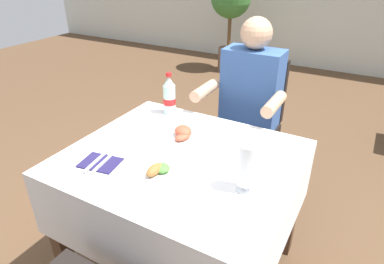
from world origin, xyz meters
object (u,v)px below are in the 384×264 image
at_px(plate_far_diner, 185,135).
at_px(potted_plant_corner, 231,8).
at_px(plate_near_camera, 158,171).
at_px(chair_far_diner_seat, 245,121).
at_px(napkin_cutlery_set, 100,163).
at_px(cola_bottle_primary, 169,96).
at_px(main_dining_table, 182,185).
at_px(seated_diner_far, 247,107).
at_px(beer_glass_left, 247,168).

relative_size(plate_far_diner, potted_plant_corner, 0.19).
bearing_deg(plate_far_diner, plate_near_camera, -79.85).
bearing_deg(chair_far_diner_seat, potted_plant_corner, 115.99).
bearing_deg(napkin_cutlery_set, potted_plant_corner, 104.85).
bearing_deg(cola_bottle_primary, potted_plant_corner, 107.33).
relative_size(chair_far_diner_seat, napkin_cutlery_set, 4.96).
bearing_deg(plate_far_diner, chair_far_diner_seat, 84.15).
height_order(cola_bottle_primary, napkin_cutlery_set, cola_bottle_primary).
xyz_separation_m(main_dining_table, seated_diner_far, (0.04, 0.74, 0.14)).
xyz_separation_m(chair_far_diner_seat, napkin_cutlery_set, (-0.29, -1.09, 0.19)).
height_order(main_dining_table, potted_plant_corner, potted_plant_corner).
height_order(chair_far_diner_seat, cola_bottle_primary, cola_bottle_primary).
height_order(napkin_cutlery_set, potted_plant_corner, potted_plant_corner).
bearing_deg(chair_far_diner_seat, seated_diner_far, -69.43).
distance_m(chair_far_diner_seat, plate_far_diner, 0.73).
height_order(plate_near_camera, beer_glass_left, beer_glass_left).
bearing_deg(beer_glass_left, main_dining_table, 164.73).
height_order(chair_far_diner_seat, plate_far_diner, chair_far_diner_seat).
relative_size(seated_diner_far, plate_far_diner, 5.09).
relative_size(chair_far_diner_seat, beer_glass_left, 4.60).
height_order(seated_diner_far, plate_far_diner, seated_diner_far).
bearing_deg(napkin_cutlery_set, main_dining_table, 39.40).
bearing_deg(potted_plant_corner, napkin_cutlery_set, -75.15).
relative_size(plate_near_camera, cola_bottle_primary, 1.00).
distance_m(main_dining_table, plate_near_camera, 0.25).
distance_m(main_dining_table, cola_bottle_primary, 0.56).
bearing_deg(main_dining_table, cola_bottle_primary, 129.19).
relative_size(main_dining_table, beer_glass_left, 4.99).
height_order(main_dining_table, plate_near_camera, plate_near_camera).
bearing_deg(potted_plant_corner, plate_far_diner, -70.10).
height_order(beer_glass_left, potted_plant_corner, potted_plant_corner).
relative_size(chair_far_diner_seat, potted_plant_corner, 0.73).
bearing_deg(beer_glass_left, napkin_cutlery_set, -167.72).
distance_m(main_dining_table, beer_glass_left, 0.46).
xyz_separation_m(chair_far_diner_seat, seated_diner_far, (0.04, -0.11, 0.16)).
distance_m(plate_far_diner, beer_glass_left, 0.50).
bearing_deg(plate_near_camera, napkin_cutlery_set, -166.99).
distance_m(main_dining_table, potted_plant_corner, 3.67).
bearing_deg(plate_near_camera, main_dining_table, 85.51).
relative_size(chair_far_diner_seat, plate_far_diner, 3.92).
bearing_deg(main_dining_table, beer_glass_left, -15.27).
xyz_separation_m(plate_near_camera, beer_glass_left, (0.37, 0.08, 0.09)).
distance_m(cola_bottle_primary, potted_plant_corner, 3.21).
height_order(main_dining_table, beer_glass_left, beer_glass_left).
bearing_deg(plate_near_camera, seated_diner_far, 86.59).
height_order(seated_diner_far, beer_glass_left, seated_diner_far).
height_order(beer_glass_left, cola_bottle_primary, cola_bottle_primary).
height_order(chair_far_diner_seat, potted_plant_corner, potted_plant_corner).
xyz_separation_m(plate_near_camera, napkin_cutlery_set, (-0.27, -0.06, -0.01)).
bearing_deg(beer_glass_left, cola_bottle_primary, 144.44).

